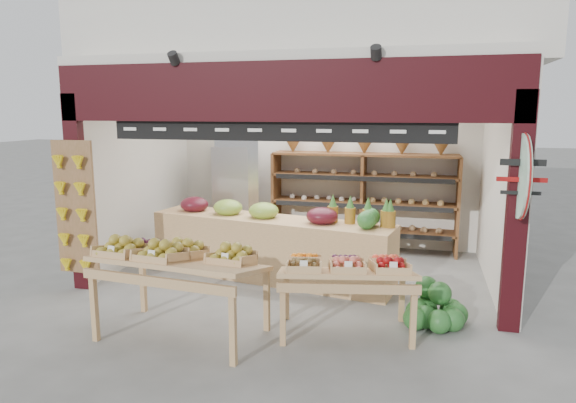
{
  "coord_description": "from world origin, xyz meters",
  "views": [
    {
      "loc": [
        1.74,
        -6.93,
        2.44
      ],
      "look_at": [
        -0.03,
        -0.2,
        1.19
      ],
      "focal_mm": 32.0,
      "sensor_mm": 36.0,
      "label": 1
    }
  ],
  "objects_px": {
    "back_shelving": "(363,182)",
    "display_table_left": "(173,258)",
    "refrigerator": "(238,192)",
    "display_table_right": "(346,269)",
    "cardboard_stack": "(200,248)",
    "watermelon_pile": "(435,310)",
    "mid_counter": "(270,246)"
  },
  "relations": [
    {
      "from": "watermelon_pile",
      "to": "display_table_right",
      "type": "bearing_deg",
      "value": -154.49
    },
    {
      "from": "display_table_right",
      "to": "watermelon_pile",
      "type": "bearing_deg",
      "value": 25.51
    },
    {
      "from": "back_shelving",
      "to": "refrigerator",
      "type": "distance_m",
      "value": 2.29
    },
    {
      "from": "back_shelving",
      "to": "watermelon_pile",
      "type": "bearing_deg",
      "value": -68.75
    },
    {
      "from": "cardboard_stack",
      "to": "mid_counter",
      "type": "distance_m",
      "value": 1.39
    },
    {
      "from": "refrigerator",
      "to": "back_shelving",
      "type": "bearing_deg",
      "value": -14.92
    },
    {
      "from": "mid_counter",
      "to": "watermelon_pile",
      "type": "distance_m",
      "value": 2.59
    },
    {
      "from": "refrigerator",
      "to": "display_table_right",
      "type": "bearing_deg",
      "value": -72.03
    },
    {
      "from": "cardboard_stack",
      "to": "display_table_right",
      "type": "xyz_separation_m",
      "value": [
        2.65,
        -2.0,
        0.49
      ]
    },
    {
      "from": "cardboard_stack",
      "to": "display_table_right",
      "type": "bearing_deg",
      "value": -37.1
    },
    {
      "from": "refrigerator",
      "to": "display_table_left",
      "type": "distance_m",
      "value": 3.93
    },
    {
      "from": "refrigerator",
      "to": "display_table_left",
      "type": "bearing_deg",
      "value": -98.52
    },
    {
      "from": "cardboard_stack",
      "to": "display_table_right",
      "type": "distance_m",
      "value": 3.36
    },
    {
      "from": "display_table_left",
      "to": "display_table_right",
      "type": "distance_m",
      "value": 1.89
    },
    {
      "from": "mid_counter",
      "to": "display_table_left",
      "type": "distance_m",
      "value": 2.15
    },
    {
      "from": "back_shelving",
      "to": "mid_counter",
      "type": "relative_size",
      "value": 0.87
    },
    {
      "from": "cardboard_stack",
      "to": "watermelon_pile",
      "type": "height_order",
      "value": "cardboard_stack"
    },
    {
      "from": "display_table_right",
      "to": "display_table_left",
      "type": "bearing_deg",
      "value": -165.01
    },
    {
      "from": "watermelon_pile",
      "to": "refrigerator",
      "type": "bearing_deg",
      "value": 139.81
    },
    {
      "from": "display_table_left",
      "to": "watermelon_pile",
      "type": "height_order",
      "value": "display_table_left"
    },
    {
      "from": "refrigerator",
      "to": "display_table_left",
      "type": "xyz_separation_m",
      "value": [
        0.68,
        -3.87,
        -0.11
      ]
    },
    {
      "from": "display_table_left",
      "to": "display_table_right",
      "type": "bearing_deg",
      "value": 14.99
    },
    {
      "from": "back_shelving",
      "to": "watermelon_pile",
      "type": "xyz_separation_m",
      "value": [
        1.19,
        -3.07,
        -1.02
      ]
    },
    {
      "from": "mid_counter",
      "to": "cardboard_stack",
      "type": "bearing_deg",
      "value": 161.81
    },
    {
      "from": "display_table_right",
      "to": "back_shelving",
      "type": "bearing_deg",
      "value": 93.75
    },
    {
      "from": "back_shelving",
      "to": "mid_counter",
      "type": "xyz_separation_m",
      "value": [
        -1.12,
        -1.95,
        -0.71
      ]
    },
    {
      "from": "back_shelving",
      "to": "display_table_left",
      "type": "height_order",
      "value": "back_shelving"
    },
    {
      "from": "refrigerator",
      "to": "cardboard_stack",
      "type": "xyz_separation_m",
      "value": [
        -0.15,
        -1.38,
        -0.72
      ]
    },
    {
      "from": "refrigerator",
      "to": "watermelon_pile",
      "type": "relative_size",
      "value": 2.67
    },
    {
      "from": "mid_counter",
      "to": "display_table_right",
      "type": "xyz_separation_m",
      "value": [
        1.35,
        -1.58,
        0.24
      ]
    },
    {
      "from": "cardboard_stack",
      "to": "display_table_right",
      "type": "relative_size",
      "value": 0.64
    },
    {
      "from": "refrigerator",
      "to": "watermelon_pile",
      "type": "distance_m",
      "value": 4.6
    }
  ]
}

